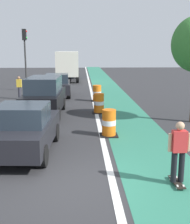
{
  "coord_description": "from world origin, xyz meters",
  "views": [
    {
      "loc": [
        0.11,
        -7.21,
        3.46
      ],
      "look_at": [
        0.61,
        3.79,
        1.1
      ],
      "focal_mm": 46.98,
      "sensor_mm": 36.0,
      "label": 1
    }
  ],
  "objects_px": {
    "traffic_barrel_front": "(109,123)",
    "traffic_barrel_mid": "(99,103)",
    "parked_sedan_third": "(57,85)",
    "delivery_truck_down_block": "(68,64)",
    "pedestrian_crossing": "(19,87)",
    "skateboarder_on_lane": "(179,151)",
    "parked_sedan_nearest": "(24,129)",
    "parked_suv_second": "(44,96)",
    "traffic_light_corner": "(25,49)",
    "traffic_barrel_back": "(97,93)"
  },
  "relations": [
    {
      "from": "parked_suv_second",
      "to": "skateboarder_on_lane",
      "type": "bearing_deg",
      "value": -62.44
    },
    {
      "from": "traffic_barrel_mid",
      "to": "traffic_light_corner",
      "type": "xyz_separation_m",
      "value": [
        -5.64,
        9.3,
        2.97
      ]
    },
    {
      "from": "parked_sedan_nearest",
      "to": "pedestrian_crossing",
      "type": "bearing_deg",
      "value": 102.4
    },
    {
      "from": "parked_suv_second",
      "to": "traffic_barrel_mid",
      "type": "relative_size",
      "value": 4.27
    },
    {
      "from": "skateboarder_on_lane",
      "to": "traffic_barrel_mid",
      "type": "bearing_deg",
      "value": 99.71
    },
    {
      "from": "traffic_barrel_mid",
      "to": "delivery_truck_down_block",
      "type": "xyz_separation_m",
      "value": [
        -2.44,
        17.18,
        1.31
      ]
    },
    {
      "from": "skateboarder_on_lane",
      "to": "traffic_barrel_back",
      "type": "relative_size",
      "value": 1.55
    },
    {
      "from": "traffic_light_corner",
      "to": "parked_sedan_third",
      "type": "bearing_deg",
      "value": -48.65
    },
    {
      "from": "parked_sedan_nearest",
      "to": "parked_suv_second",
      "type": "distance_m",
      "value": 5.92
    },
    {
      "from": "skateboarder_on_lane",
      "to": "delivery_truck_down_block",
      "type": "bearing_deg",
      "value": 98.63
    },
    {
      "from": "skateboarder_on_lane",
      "to": "traffic_barrel_mid",
      "type": "height_order",
      "value": "skateboarder_on_lane"
    },
    {
      "from": "traffic_barrel_back",
      "to": "delivery_truck_down_block",
      "type": "height_order",
      "value": "delivery_truck_down_block"
    },
    {
      "from": "skateboarder_on_lane",
      "to": "traffic_barrel_front",
      "type": "relative_size",
      "value": 1.55
    },
    {
      "from": "skateboarder_on_lane",
      "to": "parked_sedan_third",
      "type": "distance_m",
      "value": 15.52
    },
    {
      "from": "parked_sedan_third",
      "to": "pedestrian_crossing",
      "type": "distance_m",
      "value": 2.84
    },
    {
      "from": "skateboarder_on_lane",
      "to": "pedestrian_crossing",
      "type": "bearing_deg",
      "value": 116.54
    },
    {
      "from": "skateboarder_on_lane",
      "to": "traffic_barrel_mid",
      "type": "xyz_separation_m",
      "value": [
        -1.52,
        8.89,
        -0.38
      ]
    },
    {
      "from": "parked_sedan_third",
      "to": "traffic_barrel_mid",
      "type": "bearing_deg",
      "value": -65.42
    },
    {
      "from": "parked_sedan_nearest",
      "to": "delivery_truck_down_block",
      "type": "distance_m",
      "value": 23.48
    },
    {
      "from": "traffic_barrel_front",
      "to": "traffic_barrel_mid",
      "type": "bearing_deg",
      "value": 91.92
    },
    {
      "from": "parked_sedan_nearest",
      "to": "pedestrian_crossing",
      "type": "distance_m",
      "value": 11.38
    },
    {
      "from": "skateboarder_on_lane",
      "to": "traffic_light_corner",
      "type": "bearing_deg",
      "value": 111.48
    },
    {
      "from": "skateboarder_on_lane",
      "to": "pedestrian_crossing",
      "type": "xyz_separation_m",
      "value": [
        -6.86,
        13.73,
        -0.05
      ]
    },
    {
      "from": "parked_sedan_third",
      "to": "traffic_barrel_back",
      "type": "height_order",
      "value": "parked_sedan_third"
    },
    {
      "from": "parked_suv_second",
      "to": "traffic_barrel_front",
      "type": "distance_m",
      "value": 5.12
    },
    {
      "from": "traffic_barrel_mid",
      "to": "traffic_barrel_back",
      "type": "bearing_deg",
      "value": 88.57
    },
    {
      "from": "traffic_barrel_front",
      "to": "traffic_barrel_back",
      "type": "distance_m",
      "value": 8.18
    },
    {
      "from": "traffic_light_corner",
      "to": "pedestrian_crossing",
      "type": "relative_size",
      "value": 3.17
    },
    {
      "from": "traffic_barrel_front",
      "to": "parked_suv_second",
      "type": "bearing_deg",
      "value": 127.18
    },
    {
      "from": "parked_sedan_third",
      "to": "delivery_truck_down_block",
      "type": "height_order",
      "value": "delivery_truck_down_block"
    },
    {
      "from": "traffic_barrel_front",
      "to": "traffic_light_corner",
      "type": "height_order",
      "value": "traffic_light_corner"
    },
    {
      "from": "parked_sedan_nearest",
      "to": "parked_sedan_third",
      "type": "relative_size",
      "value": 1.01
    },
    {
      "from": "skateboarder_on_lane",
      "to": "parked_sedan_third",
      "type": "xyz_separation_m",
      "value": [
        -4.28,
        14.92,
        -0.08
      ]
    },
    {
      "from": "parked_suv_second",
      "to": "delivery_truck_down_block",
      "type": "distance_m",
      "value": 17.56
    },
    {
      "from": "parked_sedan_nearest",
      "to": "traffic_barrel_front",
      "type": "bearing_deg",
      "value": 31.42
    },
    {
      "from": "traffic_light_corner",
      "to": "traffic_barrel_back",
      "type": "bearing_deg",
      "value": -44.02
    },
    {
      "from": "traffic_barrel_front",
      "to": "traffic_barrel_mid",
      "type": "height_order",
      "value": "same"
    },
    {
      "from": "parked_sedan_nearest",
      "to": "traffic_barrel_back",
      "type": "bearing_deg",
      "value": 73.43
    },
    {
      "from": "parked_suv_second",
      "to": "traffic_barrel_back",
      "type": "xyz_separation_m",
      "value": [
        3.02,
        4.12,
        -0.5
      ]
    },
    {
      "from": "pedestrian_crossing",
      "to": "parked_suv_second",
      "type": "bearing_deg",
      "value": -65.17
    },
    {
      "from": "traffic_barrel_front",
      "to": "pedestrian_crossing",
      "type": "bearing_deg",
      "value": 120.64
    },
    {
      "from": "skateboarder_on_lane",
      "to": "traffic_barrel_back",
      "type": "distance_m",
      "value": 12.74
    },
    {
      "from": "pedestrian_crossing",
      "to": "delivery_truck_down_block",
      "type": "bearing_deg",
      "value": 76.78
    },
    {
      "from": "parked_sedan_nearest",
      "to": "traffic_light_corner",
      "type": "bearing_deg",
      "value": 100.0
    },
    {
      "from": "parked_suv_second",
      "to": "delivery_truck_down_block",
      "type": "height_order",
      "value": "delivery_truck_down_block"
    },
    {
      "from": "parked_sedan_third",
      "to": "traffic_light_corner",
      "type": "xyz_separation_m",
      "value": [
        -2.88,
        3.27,
        2.67
      ]
    },
    {
      "from": "parked_suv_second",
      "to": "delivery_truck_down_block",
      "type": "xyz_separation_m",
      "value": [
        0.49,
        17.54,
        0.81
      ]
    },
    {
      "from": "skateboarder_on_lane",
      "to": "traffic_barrel_mid",
      "type": "distance_m",
      "value": 9.03
    },
    {
      "from": "traffic_barrel_front",
      "to": "parked_sedan_nearest",
      "type": "bearing_deg",
      "value": -148.58
    },
    {
      "from": "pedestrian_crossing",
      "to": "traffic_barrel_front",
      "type": "bearing_deg",
      "value": -59.36
    }
  ]
}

